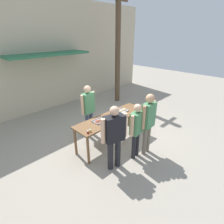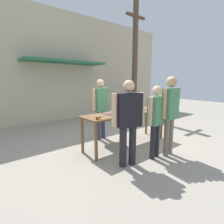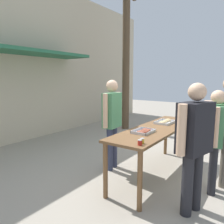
{
  "view_description": "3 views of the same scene",
  "coord_description": "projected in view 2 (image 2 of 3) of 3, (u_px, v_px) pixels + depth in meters",
  "views": [
    {
      "loc": [
        -3.34,
        -3.27,
        3.17
      ],
      "look_at": [
        0.0,
        0.0,
        1.03
      ],
      "focal_mm": 28.0,
      "sensor_mm": 36.0,
      "label": 1
    },
    {
      "loc": [
        -3.12,
        -3.17,
        1.69
      ],
      "look_at": [
        -0.46,
        0.04,
        0.93
      ],
      "focal_mm": 28.0,
      "sensor_mm": 36.0,
      "label": 2
    },
    {
      "loc": [
        -3.55,
        -1.52,
        1.75
      ],
      "look_at": [
        -0.23,
        0.82,
        1.12
      ],
      "focal_mm": 35.0,
      "sensor_mm": 36.0,
      "label": 3
    }
  ],
  "objects": [
    {
      "name": "food_tray_buns",
      "position": [
        137.0,
        109.0,
        4.81
      ],
      "size": [
        0.44,
        0.28,
        0.06
      ],
      "color": "silver",
      "rests_on": "serving_table"
    },
    {
      "name": "person_customer_with_cup",
      "position": [
        170.0,
        109.0,
        3.84
      ],
      "size": [
        0.57,
        0.23,
        1.78
      ],
      "rotation": [
        0.0,
        0.0,
        3.18
      ],
      "color": "#756B5B",
      "rests_on": "ground"
    },
    {
      "name": "condiment_jar_mustard",
      "position": [
        97.0,
        118.0,
        3.63
      ],
      "size": [
        0.06,
        0.06,
        0.07
      ],
      "color": "#B22319",
      "rests_on": "serving_table"
    },
    {
      "name": "person_customer_waiting_in_line",
      "position": [
        156.0,
        116.0,
        3.72
      ],
      "size": [
        0.56,
        0.26,
        1.58
      ],
      "rotation": [
        0.0,
        0.0,
        3.28
      ],
      "color": "#232328",
      "rests_on": "ground"
    },
    {
      "name": "condiment_jar_ketchup",
      "position": [
        100.0,
        117.0,
        3.7
      ],
      "size": [
        0.06,
        0.06,
        0.07
      ],
      "color": "gold",
      "rests_on": "serving_table"
    },
    {
      "name": "person_customer_holding_hotdog",
      "position": [
        128.0,
        117.0,
        3.36
      ],
      "size": [
        0.67,
        0.38,
        1.69
      ],
      "rotation": [
        0.0,
        0.0,
        2.87
      ],
      "color": "#232328",
      "rests_on": "ground"
    },
    {
      "name": "food_tray_sausages",
      "position": [
        112.0,
        113.0,
        4.24
      ],
      "size": [
        0.38,
        0.27,
        0.04
      ],
      "color": "silver",
      "rests_on": "serving_table"
    },
    {
      "name": "beer_cup",
      "position": [
        159.0,
        107.0,
        5.01
      ],
      "size": [
        0.07,
        0.07,
        0.1
      ],
      "color": "#DBC67A",
      "rests_on": "serving_table"
    },
    {
      "name": "building_facade_back",
      "position": [
        60.0,
        67.0,
        7.27
      ],
      "size": [
        12.0,
        1.11,
        4.5
      ],
      "color": "beige",
      "rests_on": "ground"
    },
    {
      "name": "utility_pole",
      "position": [
        135.0,
        60.0,
        7.82
      ],
      "size": [
        1.1,
        0.24,
        5.01
      ],
      "color": "brown",
      "rests_on": "ground"
    },
    {
      "name": "person_server_behind_table",
      "position": [
        101.0,
        104.0,
        4.96
      ],
      "size": [
        0.57,
        0.25,
        1.72
      ],
      "rotation": [
        0.0,
        0.0,
        0.09
      ],
      "color": "#333851",
      "rests_on": "ground"
    },
    {
      "name": "serving_table",
      "position": [
        127.0,
        116.0,
        4.53
      ],
      "size": [
        2.45,
        0.69,
        0.88
      ],
      "color": "brown",
      "rests_on": "ground"
    },
    {
      "name": "ground_plane",
      "position": [
        126.0,
        144.0,
        4.67
      ],
      "size": [
        24.0,
        24.0,
        0.0
      ],
      "primitive_type": "plane",
      "color": "#A39989"
    }
  ]
}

